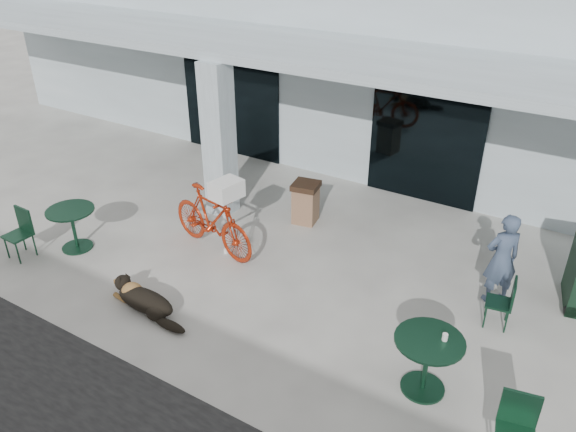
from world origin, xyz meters
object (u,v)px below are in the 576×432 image
Objects in this scene: cafe_chair_near at (18,235)px; person at (502,259)px; cafe_table_near at (74,229)px; cafe_chair_far_b at (499,302)px; trash_receptacle at (306,202)px; dog at (145,300)px; cafe_table_far at (426,365)px; bicycle at (212,220)px.

person reaches higher than cafe_chair_near.
cafe_chair_far_b is (7.19, 1.83, 0.01)m from cafe_table_near.
cafe_chair_near is at bearing -80.95° from cafe_chair_far_b.
cafe_chair_far_b is 0.97× the size of trash_receptacle.
person is (4.60, 3.15, 0.57)m from dog.
cafe_chair_near is 1.03× the size of cafe_table_far.
bicycle is 2.29× the size of cafe_table_far.
dog is 1.35× the size of cafe_chair_near.
cafe_table_near is 1.01× the size of trash_receptacle.
trash_receptacle is at bearing 85.96° from dog.
cafe_table_far is 2.50m from person.
cafe_table_far is 1.90m from cafe_chair_far_b.
bicycle reaches higher than trash_receptacle.
cafe_chair_near is 7.35m from cafe_table_far.
cafe_chair_far_b reaches higher than cafe_table_near.
cafe_chair_far_b is 0.53× the size of person.
bicycle is 2.41× the size of trash_receptacle.
cafe_chair_far_b is (4.98, 0.53, -0.20)m from bicycle.
cafe_table_near is 0.94m from cafe_chair_near.
cafe_chair_far_b is at bearing 75.10° from cafe_table_far.
cafe_table_far is 1.05× the size of trash_receptacle.
cafe_chair_near is 8.27m from person.
trash_receptacle is (-3.57, 3.11, 0.01)m from cafe_table_far.
trash_receptacle is at bearing -116.44° from cafe_chair_far_b.
cafe_table_far is (7.31, 0.72, -0.04)m from cafe_chair_near.
bicycle is 2.22× the size of cafe_chair_near.
dog is 1.47× the size of trash_receptacle.
person reaches higher than cafe_table_near.
cafe_table_far is (6.71, -0.01, 0.02)m from cafe_table_near.
cafe_chair_near is at bearing -17.39° from person.
cafe_table_far is (4.50, -1.30, -0.20)m from bicycle.
cafe_table_far is at bearing -23.98° from cafe_chair_far_b.
dog is 3.87m from trash_receptacle.
person reaches higher than cafe_table_far.
person is 3.97m from trash_receptacle.
cafe_table_near reaches higher than dog.
bicycle is at bearing -26.51° from person.
cafe_chair_far_b is at bearing 20.13° from cafe_chair_near.
trash_receptacle is at bearing 138.98° from cafe_table_far.
cafe_table_near is 1.04× the size of cafe_chair_far_b.
trash_receptacle reaches higher than dog.
cafe_table_near is (-2.21, -1.30, -0.21)m from bicycle.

